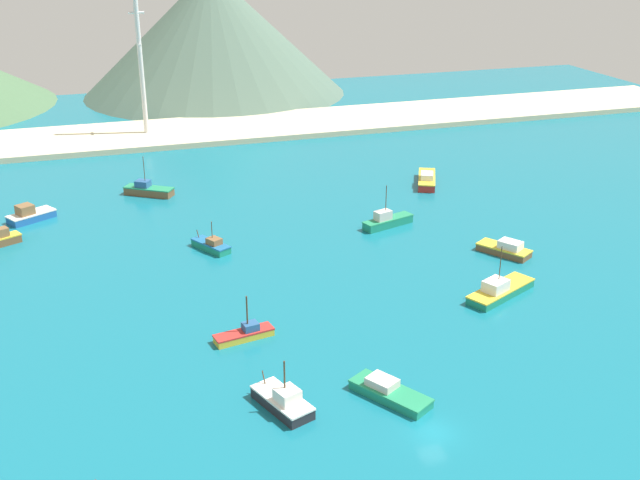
{
  "coord_description": "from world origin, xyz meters",
  "views": [
    {
      "loc": [
        -28.18,
        -53.8,
        44.38
      ],
      "look_at": [
        2.12,
        42.18,
        2.67
      ],
      "focal_mm": 43.21,
      "sensor_mm": 36.0,
      "label": 1
    }
  ],
  "objects_px": {
    "fishing_boat_3": "(427,179)",
    "fishing_boat_4": "(500,290)",
    "fishing_boat_10": "(30,215)",
    "fishing_boat_9": "(283,401)",
    "fishing_boat_8": "(245,334)",
    "fishing_boat_0": "(389,392)",
    "fishing_boat_12": "(505,249)",
    "fishing_boat_6": "(148,190)",
    "fishing_boat_7": "(387,221)",
    "fishing_boat_14": "(211,245)",
    "radio_tower": "(141,62)"
  },
  "relations": [
    {
      "from": "radio_tower",
      "to": "fishing_boat_12",
      "type": "bearing_deg",
      "value": -62.42
    },
    {
      "from": "fishing_boat_6",
      "to": "fishing_boat_12",
      "type": "bearing_deg",
      "value": -42.13
    },
    {
      "from": "fishing_boat_12",
      "to": "radio_tower",
      "type": "relative_size",
      "value": 0.25
    },
    {
      "from": "fishing_boat_7",
      "to": "fishing_boat_10",
      "type": "distance_m",
      "value": 57.06
    },
    {
      "from": "fishing_boat_8",
      "to": "fishing_boat_10",
      "type": "relative_size",
      "value": 0.92
    },
    {
      "from": "fishing_boat_0",
      "to": "fishing_boat_7",
      "type": "relative_size",
      "value": 0.99
    },
    {
      "from": "fishing_boat_7",
      "to": "fishing_boat_8",
      "type": "height_order",
      "value": "fishing_boat_7"
    },
    {
      "from": "radio_tower",
      "to": "fishing_boat_14",
      "type": "bearing_deg",
      "value": -87.91
    },
    {
      "from": "fishing_boat_6",
      "to": "fishing_boat_8",
      "type": "distance_m",
      "value": 54.76
    },
    {
      "from": "fishing_boat_9",
      "to": "radio_tower",
      "type": "distance_m",
      "value": 109.9
    },
    {
      "from": "fishing_boat_0",
      "to": "fishing_boat_10",
      "type": "bearing_deg",
      "value": 119.54
    },
    {
      "from": "fishing_boat_0",
      "to": "fishing_boat_4",
      "type": "height_order",
      "value": "fishing_boat_4"
    },
    {
      "from": "fishing_boat_4",
      "to": "fishing_boat_9",
      "type": "height_order",
      "value": "fishing_boat_4"
    },
    {
      "from": "fishing_boat_0",
      "to": "fishing_boat_6",
      "type": "xyz_separation_m",
      "value": [
        -16.62,
        70.48,
        0.24
      ]
    },
    {
      "from": "fishing_boat_0",
      "to": "fishing_boat_8",
      "type": "xyz_separation_m",
      "value": [
        -11.28,
        15.98,
        -0.03
      ]
    },
    {
      "from": "fishing_boat_0",
      "to": "fishing_boat_14",
      "type": "bearing_deg",
      "value": 103.61
    },
    {
      "from": "fishing_boat_0",
      "to": "fishing_boat_6",
      "type": "height_order",
      "value": "fishing_boat_6"
    },
    {
      "from": "fishing_boat_0",
      "to": "fishing_boat_12",
      "type": "bearing_deg",
      "value": 43.83
    },
    {
      "from": "fishing_boat_6",
      "to": "radio_tower",
      "type": "relative_size",
      "value": 0.27
    },
    {
      "from": "fishing_boat_9",
      "to": "fishing_boat_6",
      "type": "bearing_deg",
      "value": 94.93
    },
    {
      "from": "fishing_boat_9",
      "to": "fishing_boat_12",
      "type": "xyz_separation_m",
      "value": [
        40.39,
        27.23,
        -0.08
      ]
    },
    {
      "from": "fishing_boat_9",
      "to": "radio_tower",
      "type": "xyz_separation_m",
      "value": [
        -2.18,
        108.74,
        15.76
      ]
    },
    {
      "from": "fishing_boat_6",
      "to": "fishing_boat_9",
      "type": "distance_m",
      "value": 69.42
    },
    {
      "from": "fishing_boat_3",
      "to": "fishing_boat_7",
      "type": "relative_size",
      "value": 1.19
    },
    {
      "from": "fishing_boat_4",
      "to": "fishing_boat_12",
      "type": "height_order",
      "value": "fishing_boat_4"
    },
    {
      "from": "fishing_boat_4",
      "to": "radio_tower",
      "type": "distance_m",
      "value": 100.8
    },
    {
      "from": "fishing_boat_7",
      "to": "fishing_boat_9",
      "type": "height_order",
      "value": "fishing_boat_7"
    },
    {
      "from": "fishing_boat_3",
      "to": "fishing_boat_7",
      "type": "xyz_separation_m",
      "value": [
        -14.93,
        -17.47,
        0.06
      ]
    },
    {
      "from": "fishing_boat_0",
      "to": "fishing_boat_6",
      "type": "distance_m",
      "value": 72.41
    },
    {
      "from": "fishing_boat_6",
      "to": "fishing_boat_8",
      "type": "relative_size",
      "value": 1.2
    },
    {
      "from": "fishing_boat_3",
      "to": "fishing_boat_8",
      "type": "bearing_deg",
      "value": -134.02
    },
    {
      "from": "fishing_boat_3",
      "to": "fishing_boat_10",
      "type": "relative_size",
      "value": 1.37
    },
    {
      "from": "fishing_boat_10",
      "to": "fishing_boat_4",
      "type": "bearing_deg",
      "value": -38.75
    },
    {
      "from": "fishing_boat_12",
      "to": "radio_tower",
      "type": "distance_m",
      "value": 93.31
    },
    {
      "from": "fishing_boat_3",
      "to": "fishing_boat_6",
      "type": "distance_m",
      "value": 49.99
    },
    {
      "from": "fishing_boat_4",
      "to": "fishing_boat_14",
      "type": "bearing_deg",
      "value": 141.36
    },
    {
      "from": "fishing_boat_3",
      "to": "fishing_boat_9",
      "type": "height_order",
      "value": "fishing_boat_9"
    },
    {
      "from": "fishing_boat_14",
      "to": "radio_tower",
      "type": "bearing_deg",
      "value": 92.09
    },
    {
      "from": "fishing_boat_6",
      "to": "fishing_boat_7",
      "type": "xyz_separation_m",
      "value": [
        34.22,
        -26.64,
        0.04
      ]
    },
    {
      "from": "fishing_boat_10",
      "to": "fishing_boat_14",
      "type": "height_order",
      "value": "fishing_boat_14"
    },
    {
      "from": "fishing_boat_4",
      "to": "fishing_boat_8",
      "type": "distance_m",
      "value": 33.43
    },
    {
      "from": "fishing_boat_8",
      "to": "fishing_boat_9",
      "type": "relative_size",
      "value": 0.93
    },
    {
      "from": "fishing_boat_4",
      "to": "fishing_boat_6",
      "type": "relative_size",
      "value": 1.28
    },
    {
      "from": "fishing_boat_3",
      "to": "fishing_boat_7",
      "type": "distance_m",
      "value": 22.97
    },
    {
      "from": "fishing_boat_0",
      "to": "fishing_boat_7",
      "type": "height_order",
      "value": "fishing_boat_7"
    },
    {
      "from": "fishing_boat_9",
      "to": "fishing_boat_8",
      "type": "bearing_deg",
      "value": 92.45
    },
    {
      "from": "fishing_boat_4",
      "to": "fishing_boat_9",
      "type": "relative_size",
      "value": 1.44
    },
    {
      "from": "fishing_boat_7",
      "to": "fishing_boat_12",
      "type": "xyz_separation_m",
      "value": [
        12.14,
        -15.29,
        -0.14
      ]
    },
    {
      "from": "fishing_boat_3",
      "to": "fishing_boat_4",
      "type": "bearing_deg",
      "value": -103.15
    },
    {
      "from": "fishing_boat_4",
      "to": "fishing_boat_14",
      "type": "distance_m",
      "value": 41.63
    }
  ]
}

